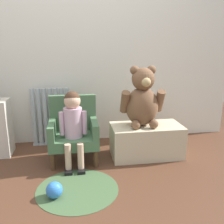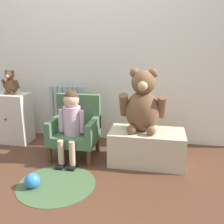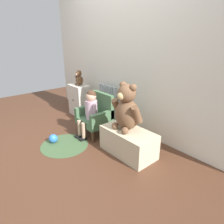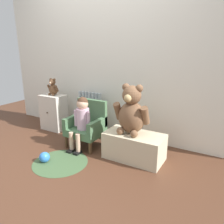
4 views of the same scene
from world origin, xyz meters
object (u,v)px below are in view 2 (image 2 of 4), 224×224
child_armchair (75,128)px  small_teddy_bear (11,83)px  child_figure (71,117)px  large_teddy_bear (143,104)px  low_bench (147,147)px  floor_rug (56,184)px  radiator (67,113)px  toy_ball (32,181)px  small_dresser (13,118)px

child_armchair → small_teddy_bear: size_ratio=2.32×
child_armchair → child_figure: (0.00, -0.11, 0.16)m
large_teddy_bear → small_teddy_bear: bearing=170.0°
low_bench → floor_rug: bearing=-143.1°
child_armchair → floor_rug: child_armchair is taller
radiator → child_armchair: size_ratio=1.04×
radiator → large_teddy_bear: size_ratio=1.10×
small_teddy_bear → toy_ball: 1.28m
low_bench → toy_ball: low_bench is taller
child_figure → toy_ball: bearing=-105.8°
child_armchair → small_dresser: bearing=165.2°
small_dresser → radiator: bearing=17.9°
small_dresser → child_figure: (0.84, -0.33, 0.16)m
child_armchair → small_teddy_bear: 0.94m
child_figure → radiator: bearing=115.0°
child_armchair → child_figure: size_ratio=0.89×
child_figure → floor_rug: size_ratio=1.08×
low_bench → radiator: bearing=155.0°
radiator → low_bench: radiator is taller
small_dresser → child_figure: bearing=-21.5°
child_figure → large_teddy_bear: size_ratio=1.18×
child_armchair → large_teddy_bear: size_ratio=1.05×
low_bench → small_teddy_bear: bearing=170.0°
small_dresser → floor_rug: small_dresser is taller
small_dresser → low_bench: size_ratio=0.81×
small_teddy_bear → toy_ball: small_teddy_bear is taller
radiator → toy_ball: (0.09, -1.07, -0.26)m
large_teddy_bear → small_teddy_bear: size_ratio=2.21×
small_dresser → child_armchair: size_ratio=0.92×
child_armchair → child_figure: 0.19m
radiator → toy_ball: radiator is taller
child_armchair → small_teddy_bear: bearing=164.2°
radiator → floor_rug: bearing=-75.3°
floor_rug → child_figure: bearing=92.0°
small_dresser → floor_rug: size_ratio=0.88×
large_teddy_bear → radiator: bearing=154.2°
small_dresser → child_figure: child_figure is taller
radiator → large_teddy_bear: bearing=-25.8°
large_teddy_bear → floor_rug: large_teddy_bear is taller
child_figure → large_teddy_bear: large_teddy_bear is taller
small_dresser → child_armchair: child_armchair is taller
small_dresser → small_teddy_bear: (0.01, 0.01, 0.40)m
small_teddy_bear → radiator: bearing=17.1°
floor_rug → toy_ball: size_ratio=5.20×
child_figure → toy_ball: child_figure is taller
large_teddy_bear → small_dresser: bearing=170.5°
toy_ball → child_armchair: bearing=76.7°
small_teddy_bear → low_bench: bearing=-10.0°
small_dresser → large_teddy_bear: bearing=-9.5°
low_bench → child_armchair: bearing=176.8°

